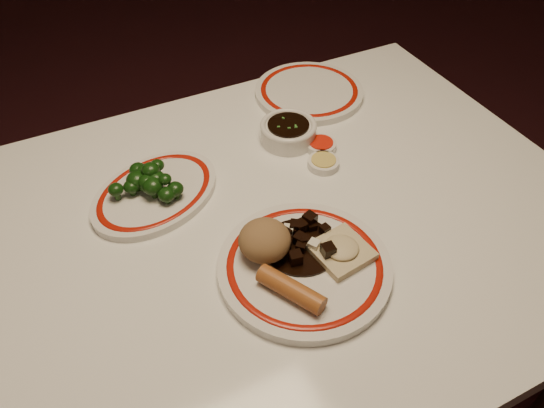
{
  "coord_description": "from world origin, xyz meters",
  "views": [
    {
      "loc": [
        -0.3,
        -0.6,
        1.45
      ],
      "look_at": [
        -0.0,
        -0.01,
        0.8
      ],
      "focal_mm": 35.0,
      "sensor_mm": 36.0,
      "label": 1
    }
  ],
  "objects_px": {
    "main_plate": "(304,267)",
    "fried_wonton": "(341,250)",
    "broccoli_plate": "(155,193)",
    "spring_roll": "(291,289)",
    "soy_bowl": "(288,133)",
    "dining_table": "(272,253)",
    "broccoli_pile": "(149,181)",
    "rice_mound": "(265,240)",
    "stirfry_heap": "(298,241)"
  },
  "relations": [
    {
      "from": "rice_mound",
      "to": "broccoli_pile",
      "type": "bearing_deg",
      "value": 117.65
    },
    {
      "from": "fried_wonton",
      "to": "broccoli_plate",
      "type": "height_order",
      "value": "fried_wonton"
    },
    {
      "from": "soy_bowl",
      "to": "broccoli_plate",
      "type": "bearing_deg",
      "value": -172.18
    },
    {
      "from": "broccoli_pile",
      "to": "fried_wonton",
      "type": "bearing_deg",
      "value": -51.42
    },
    {
      "from": "main_plate",
      "to": "broccoli_plate",
      "type": "relative_size",
      "value": 1.11
    },
    {
      "from": "main_plate",
      "to": "rice_mound",
      "type": "distance_m",
      "value": 0.08
    },
    {
      "from": "rice_mound",
      "to": "stirfry_heap",
      "type": "height_order",
      "value": "rice_mound"
    },
    {
      "from": "dining_table",
      "to": "broccoli_pile",
      "type": "height_order",
      "value": "broccoli_pile"
    },
    {
      "from": "spring_roll",
      "to": "fried_wonton",
      "type": "relative_size",
      "value": 1.15
    },
    {
      "from": "spring_roll",
      "to": "main_plate",
      "type": "bearing_deg",
      "value": 14.14
    },
    {
      "from": "rice_mound",
      "to": "broccoli_plate",
      "type": "relative_size",
      "value": 0.27
    },
    {
      "from": "dining_table",
      "to": "fried_wonton",
      "type": "relative_size",
      "value": 12.16
    },
    {
      "from": "dining_table",
      "to": "stirfry_heap",
      "type": "distance_m",
      "value": 0.15
    },
    {
      "from": "fried_wonton",
      "to": "broccoli_plate",
      "type": "distance_m",
      "value": 0.37
    },
    {
      "from": "fried_wonton",
      "to": "broccoli_plate",
      "type": "relative_size",
      "value": 0.31
    },
    {
      "from": "spring_roll",
      "to": "fried_wonton",
      "type": "bearing_deg",
      "value": -10.66
    },
    {
      "from": "rice_mound",
      "to": "stirfry_heap",
      "type": "relative_size",
      "value": 0.68
    },
    {
      "from": "spring_roll",
      "to": "soy_bowl",
      "type": "bearing_deg",
      "value": 34.67
    },
    {
      "from": "stirfry_heap",
      "to": "broccoli_pile",
      "type": "xyz_separation_m",
      "value": [
        -0.18,
        0.25,
        0.01
      ]
    },
    {
      "from": "fried_wonton",
      "to": "stirfry_heap",
      "type": "xyz_separation_m",
      "value": [
        -0.05,
        0.05,
        -0.0
      ]
    },
    {
      "from": "broccoli_plate",
      "to": "broccoli_pile",
      "type": "xyz_separation_m",
      "value": [
        -0.01,
        0.0,
        0.03
      ]
    },
    {
      "from": "broccoli_pile",
      "to": "soy_bowl",
      "type": "bearing_deg",
      "value": 7.05
    },
    {
      "from": "dining_table",
      "to": "soy_bowl",
      "type": "distance_m",
      "value": 0.26
    },
    {
      "from": "stirfry_heap",
      "to": "broccoli_pile",
      "type": "distance_m",
      "value": 0.31
    },
    {
      "from": "main_plate",
      "to": "fried_wonton",
      "type": "xyz_separation_m",
      "value": [
        0.06,
        -0.01,
        0.02
      ]
    },
    {
      "from": "fried_wonton",
      "to": "rice_mound",
      "type": "bearing_deg",
      "value": 152.08
    },
    {
      "from": "fried_wonton",
      "to": "soy_bowl",
      "type": "xyz_separation_m",
      "value": [
        0.08,
        0.33,
        -0.01
      ]
    },
    {
      "from": "dining_table",
      "to": "broccoli_plate",
      "type": "bearing_deg",
      "value": 137.72
    },
    {
      "from": "rice_mound",
      "to": "soy_bowl",
      "type": "xyz_separation_m",
      "value": [
        0.19,
        0.28,
        -0.03
      ]
    },
    {
      "from": "dining_table",
      "to": "stirfry_heap",
      "type": "height_order",
      "value": "stirfry_heap"
    },
    {
      "from": "spring_roll",
      "to": "fried_wonton",
      "type": "distance_m",
      "value": 0.12
    },
    {
      "from": "stirfry_heap",
      "to": "broccoli_plate",
      "type": "bearing_deg",
      "value": 125.83
    },
    {
      "from": "broccoli_plate",
      "to": "soy_bowl",
      "type": "distance_m",
      "value": 0.31
    },
    {
      "from": "stirfry_heap",
      "to": "rice_mound",
      "type": "bearing_deg",
      "value": 170.31
    },
    {
      "from": "soy_bowl",
      "to": "broccoli_pile",
      "type": "bearing_deg",
      "value": -172.95
    },
    {
      "from": "broccoli_plate",
      "to": "broccoli_pile",
      "type": "height_order",
      "value": "broccoli_pile"
    },
    {
      "from": "broccoli_plate",
      "to": "broccoli_pile",
      "type": "bearing_deg",
      "value": 151.48
    },
    {
      "from": "main_plate",
      "to": "soy_bowl",
      "type": "distance_m",
      "value": 0.35
    },
    {
      "from": "stirfry_heap",
      "to": "soy_bowl",
      "type": "distance_m",
      "value": 0.31
    },
    {
      "from": "main_plate",
      "to": "rice_mound",
      "type": "xyz_separation_m",
      "value": [
        -0.05,
        0.05,
        0.04
      ]
    },
    {
      "from": "dining_table",
      "to": "rice_mound",
      "type": "height_order",
      "value": "rice_mound"
    },
    {
      "from": "rice_mound",
      "to": "soy_bowl",
      "type": "height_order",
      "value": "rice_mound"
    },
    {
      "from": "dining_table",
      "to": "spring_roll",
      "type": "bearing_deg",
      "value": -107.28
    },
    {
      "from": "broccoli_plate",
      "to": "soy_bowl",
      "type": "bearing_deg",
      "value": 7.82
    },
    {
      "from": "main_plate",
      "to": "soy_bowl",
      "type": "height_order",
      "value": "soy_bowl"
    },
    {
      "from": "spring_roll",
      "to": "broccoli_plate",
      "type": "height_order",
      "value": "spring_roll"
    },
    {
      "from": "rice_mound",
      "to": "fried_wonton",
      "type": "bearing_deg",
      "value": -27.92
    },
    {
      "from": "spring_roll",
      "to": "broccoli_plate",
      "type": "bearing_deg",
      "value": 81.32
    },
    {
      "from": "dining_table",
      "to": "soy_bowl",
      "type": "height_order",
      "value": "soy_bowl"
    },
    {
      "from": "rice_mound",
      "to": "broccoli_plate",
      "type": "distance_m",
      "value": 0.26
    }
  ]
}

